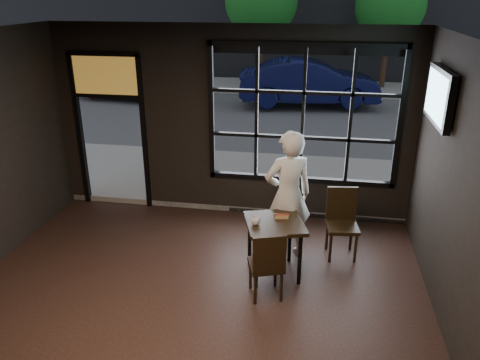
% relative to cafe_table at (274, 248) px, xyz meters
% --- Properties ---
extents(floor, '(6.00, 7.00, 0.02)m').
position_rel_cafe_table_xyz_m(floor, '(-0.96, -1.66, -0.41)').
color(floor, black).
rests_on(floor, ground).
extents(ceiling, '(6.00, 7.00, 0.02)m').
position_rel_cafe_table_xyz_m(ceiling, '(-0.96, -1.66, 2.81)').
color(ceiling, black).
rests_on(ceiling, ground).
extents(window_frame, '(3.06, 0.12, 2.28)m').
position_rel_cafe_table_xyz_m(window_frame, '(0.24, 1.84, 1.40)').
color(window_frame, black).
rests_on(window_frame, ground).
extents(stained_transom, '(1.20, 0.06, 0.70)m').
position_rel_cafe_table_xyz_m(stained_transom, '(-3.06, 1.84, 1.95)').
color(stained_transom, orange).
rests_on(stained_transom, ground).
extents(street_asphalt, '(60.00, 41.00, 0.04)m').
position_rel_cafe_table_xyz_m(street_asphalt, '(-0.96, 22.34, -0.42)').
color(street_asphalt, '#545456').
rests_on(street_asphalt, ground).
extents(cafe_table, '(0.93, 0.93, 0.81)m').
position_rel_cafe_table_xyz_m(cafe_table, '(0.00, 0.00, 0.00)').
color(cafe_table, black).
rests_on(cafe_table, floor).
extents(chair_near, '(0.52, 0.52, 0.96)m').
position_rel_cafe_table_xyz_m(chair_near, '(-0.05, -0.51, 0.07)').
color(chair_near, black).
rests_on(chair_near, floor).
extents(chair_window, '(0.50, 0.50, 1.02)m').
position_rel_cafe_table_xyz_m(chair_window, '(0.93, 0.64, 0.11)').
color(chair_window, black).
rests_on(chair_window, floor).
extents(man, '(0.82, 0.70, 1.91)m').
position_rel_cafe_table_xyz_m(man, '(0.13, 0.54, 0.55)').
color(man, silver).
rests_on(man, floor).
extents(hotdog, '(0.21, 0.11, 0.06)m').
position_rel_cafe_table_xyz_m(hotdog, '(0.08, 0.12, 0.43)').
color(hotdog, tan).
rests_on(hotdog, cafe_table).
extents(cup, '(0.15, 0.15, 0.10)m').
position_rel_cafe_table_xyz_m(cup, '(-0.24, -0.12, 0.45)').
color(cup, silver).
rests_on(cup, cafe_table).
extents(tv, '(0.13, 1.18, 0.69)m').
position_rel_cafe_table_xyz_m(tv, '(1.97, 0.62, 2.02)').
color(tv, black).
rests_on(tv, wall_right).
extents(navy_car, '(4.72, 2.18, 1.50)m').
position_rel_cafe_table_xyz_m(navy_car, '(0.09, 10.13, 0.45)').
color(navy_car, '#0B0E37').
rests_on(navy_car, street_asphalt).
extents(maroon_car, '(4.29, 2.26, 1.39)m').
position_rel_cafe_table_xyz_m(maroon_car, '(-6.22, 10.30, 0.39)').
color(maroon_car, '#3A090C').
rests_on(maroon_car, street_asphalt).
extents(tree_left, '(2.73, 2.73, 4.66)m').
position_rel_cafe_table_xyz_m(tree_left, '(-1.90, 13.04, 2.88)').
color(tree_left, '#332114').
rests_on(tree_left, street_asphalt).
extents(tree_right, '(2.59, 2.59, 4.42)m').
position_rel_cafe_table_xyz_m(tree_right, '(2.88, 13.72, 2.71)').
color(tree_right, '#332114').
rests_on(tree_right, street_asphalt).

